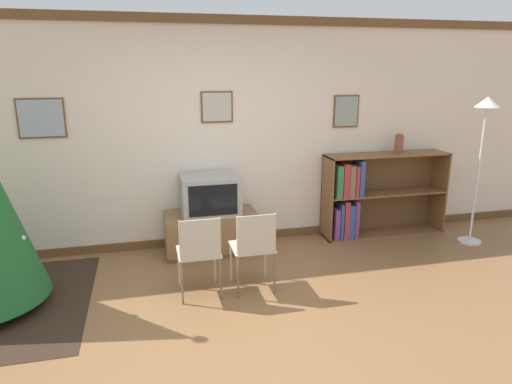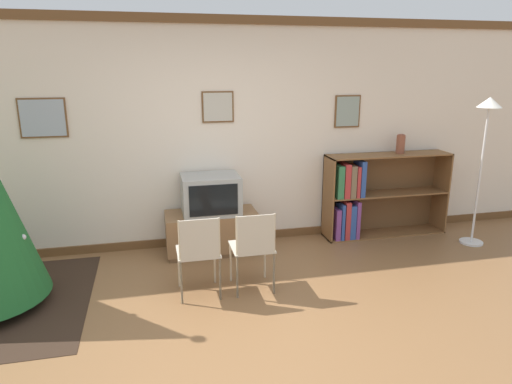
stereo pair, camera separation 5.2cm
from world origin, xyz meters
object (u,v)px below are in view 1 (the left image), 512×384
television (210,195)px  standing_lamp (484,133)px  folding_chair_left (200,251)px  vase (399,143)px  folding_chair_right (254,246)px  bookshelf (364,196)px  tv_console (211,232)px

television → standing_lamp: size_ratio=0.37×
folding_chair_left → vase: (2.72, 1.20, 0.72)m
television → folding_chair_left: size_ratio=0.81×
television → vase: bearing=2.6°
folding_chair_right → standing_lamp: (2.94, 0.62, 0.91)m
folding_chair_left → bookshelf: 2.56m
tv_console → folding_chair_right: (0.26, -1.09, 0.23)m
tv_console → television: size_ratio=1.61×
television → standing_lamp: bearing=-8.4°
folding_chair_left → vase: 3.06m
television → folding_chair_right: 1.15m
television → bookshelf: (2.00, 0.09, -0.18)m
folding_chair_left → bookshelf: (2.27, 1.19, 0.06)m
television → bookshelf: 2.01m
television → folding_chair_left: television is taller
tv_console → standing_lamp: bearing=-8.4°
folding_chair_left → folding_chair_right: bearing=0.0°
bookshelf → vase: 0.80m
folding_chair_right → standing_lamp: size_ratio=0.46×
bookshelf → standing_lamp: standing_lamp is taller
folding_chair_left → television: bearing=76.5°
vase → television: bearing=-177.4°
bookshelf → television: bearing=-177.3°
tv_console → bookshelf: bookshelf is taller
vase → folding_chair_right: bearing=-151.2°
folding_chair_left → bookshelf: bearing=27.6°
television → folding_chair_left: 1.15m
tv_console → standing_lamp: 3.43m
folding_chair_left → vase: vase is taller
bookshelf → standing_lamp: 1.58m
bookshelf → tv_console: bearing=-177.4°
vase → standing_lamp: size_ratio=0.13×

